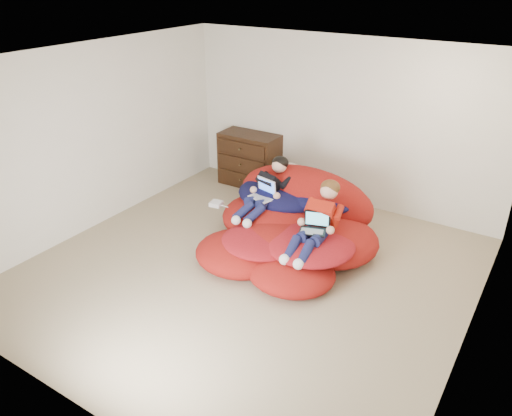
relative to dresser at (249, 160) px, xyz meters
The scene contains 9 objects.
room_shell 2.67m from the dresser, 57.14° to the right, with size 5.10×5.10×2.77m.
dresser is the anchor object (origin of this frame).
beanbag_pile 2.04m from the dresser, 40.87° to the right, with size 2.31×2.34×0.90m.
cream_pillow 1.22m from the dresser, 26.90° to the right, with size 0.49×0.31×0.31m, color beige.
older_boy 1.67m from the dresser, 47.81° to the right, with size 0.39×1.14×0.64m.
younger_boy 2.63m from the dresser, 38.30° to the right, with size 0.36×1.12×0.72m.
laptop_white 1.74m from the dresser, 50.25° to the right, with size 0.36×0.33×0.24m.
laptop_black 2.68m from the dresser, 39.82° to the right, with size 0.36×0.34×0.23m.
power_adapter 1.70m from the dresser, 72.27° to the right, with size 0.15×0.15×0.06m, color silver.
Camera 1 is at (2.85, -4.27, 3.39)m, focal length 35.00 mm.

